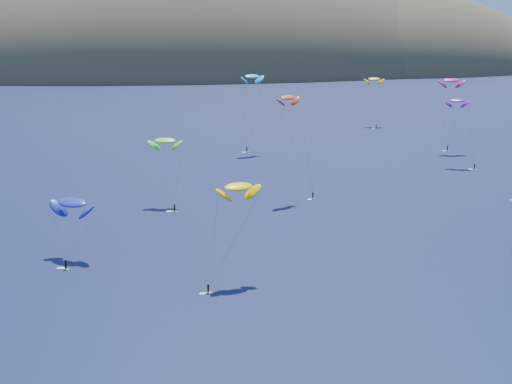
{
  "coord_description": "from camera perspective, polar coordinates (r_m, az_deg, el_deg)",
  "views": [
    {
      "loc": [
        -22.26,
        -68.85,
        47.08
      ],
      "look_at": [
        1.85,
        80.0,
        9.0
      ],
      "focal_mm": 50.0,
      "sensor_mm": 36.0,
      "label": 1
    }
  ],
  "objects": [
    {
      "name": "kitesurfer_8",
      "position": [
        258.0,
        15.37,
        8.61
      ],
      "size": [
        9.25,
        5.65,
        26.8
      ],
      "rotation": [
        0.0,
        0.0,
        -0.14
      ],
      "color": "#D2E419",
      "rests_on": "ground"
    },
    {
      "name": "kitesurfer_10",
      "position": [
        144.83,
        -14.5,
        -0.83
      ],
      "size": [
        10.86,
        13.88,
        13.51
      ],
      "rotation": [
        0.0,
        0.0,
        -0.58
      ],
      "color": "#D2E419",
      "rests_on": "ground"
    },
    {
      "name": "kitesurfer_9",
      "position": [
        183.9,
        2.59,
        7.55
      ],
      "size": [
        10.6,
        8.08,
        28.0
      ],
      "rotation": [
        0.0,
        0.0,
        0.54
      ],
      "color": "#D2E419",
      "rests_on": "ground"
    },
    {
      "name": "island",
      "position": [
        636.85,
        -3.65,
        8.94
      ],
      "size": [
        730.0,
        300.0,
        210.0
      ],
      "color": "#3D3526",
      "rests_on": "ground"
    },
    {
      "name": "kitesurfer_4",
      "position": [
        247.21,
        -0.32,
        9.23
      ],
      "size": [
        9.65,
        7.4,
        28.29
      ],
      "rotation": [
        0.0,
        0.0,
        0.44
      ],
      "color": "#D2E419",
      "rests_on": "ground"
    },
    {
      "name": "kitesurfer_3",
      "position": [
        180.18,
        -7.28,
        4.09
      ],
      "size": [
        8.68,
        12.25,
        18.22
      ],
      "rotation": [
        0.0,
        0.0,
        -0.17
      ],
      "color": "#D2E419",
      "rests_on": "ground"
    },
    {
      "name": "kitesurfer_6",
      "position": [
        234.28,
        15.78,
        7.04
      ],
      "size": [
        8.06,
        13.3,
        22.26
      ],
      "rotation": [
        0.0,
        0.0,
        -0.45
      ],
      "color": "#D2E419",
      "rests_on": "ground"
    },
    {
      "name": "kitesurfer_2",
      "position": [
        127.5,
        -1.42,
        0.41
      ],
      "size": [
        11.58,
        11.06,
        19.07
      ],
      "rotation": [
        0.0,
        0.0,
        0.28
      ],
      "color": "#D2E419",
      "rests_on": "ground"
    },
    {
      "name": "kitesurfer_11",
      "position": [
        311.33,
        9.44,
        8.91
      ],
      "size": [
        8.55,
        13.37,
        21.82
      ],
      "rotation": [
        0.0,
        0.0,
        -0.18
      ],
      "color": "#D2E419",
      "rests_on": "ground"
    }
  ]
}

